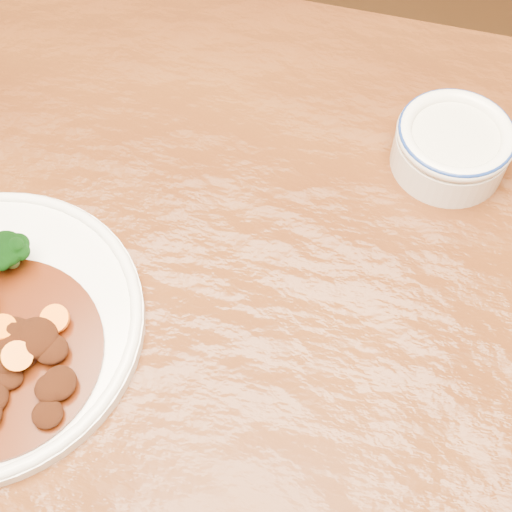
# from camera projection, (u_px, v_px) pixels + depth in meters

# --- Properties ---
(ground) EXTENTS (4.00, 4.00, 0.00)m
(ground) POSITION_uv_depth(u_px,v_px,m) (236.00, 500.00, 1.30)
(ground) COLOR #412510
(ground) RESTS_ON ground
(dining_table) EXTENTS (1.61, 1.10, 0.75)m
(dining_table) POSITION_uv_depth(u_px,v_px,m) (221.00, 349.00, 0.73)
(dining_table) COLOR #562A0F
(dining_table) RESTS_ON ground
(dip_bowl) EXTENTS (0.12, 0.12, 0.05)m
(dip_bowl) POSITION_uv_depth(u_px,v_px,m) (452.00, 145.00, 0.73)
(dip_bowl) COLOR white
(dip_bowl) RESTS_ON dining_table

